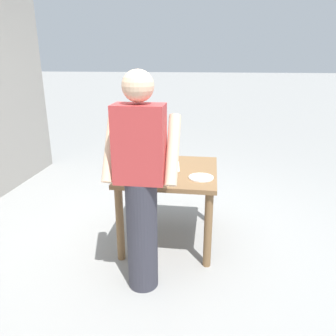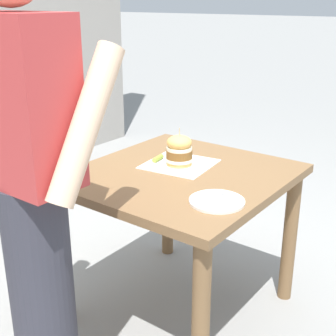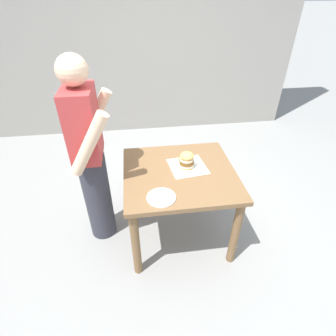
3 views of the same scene
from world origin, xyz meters
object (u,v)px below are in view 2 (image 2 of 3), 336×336
sandwich (179,150)px  pickle_spear (158,158)px  patio_table (181,198)px  diner_across_table (32,186)px  side_plate_with_forks (217,201)px

sandwich → pickle_spear: sandwich is taller
patio_table → diner_across_table: diner_across_table is taller
patio_table → pickle_spear: bearing=-17.5°
patio_table → pickle_spear: 0.24m
patio_table → sandwich: (0.06, -0.07, 0.20)m
side_plate_with_forks → pickle_spear: bearing=-27.0°
sandwich → patio_table: bearing=131.0°
patio_table → pickle_spear: size_ratio=12.26×
sandwich → side_plate_with_forks: sandwich is taller
sandwich → side_plate_with_forks: size_ratio=0.83×
pickle_spear → sandwich: bearing=-173.4°
sandwich → pickle_spear: bearing=6.6°
pickle_spear → diner_across_table: size_ratio=0.05×
patio_table → diner_across_table: bearing=81.0°
patio_table → diner_across_table: (0.12, 0.73, 0.27)m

